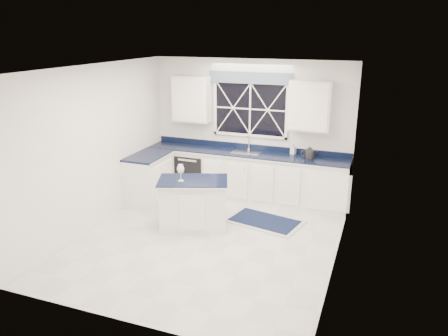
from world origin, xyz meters
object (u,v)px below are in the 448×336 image
at_px(dishwasher, 194,172).
at_px(soap_bottle, 293,149).
at_px(kettle, 309,153).
at_px(faucet, 249,142).
at_px(island, 193,204).
at_px(wine_glass, 181,170).

bearing_deg(dishwasher, soap_bottle, 6.08).
bearing_deg(dishwasher, kettle, 1.21).
height_order(faucet, kettle, faucet).
bearing_deg(faucet, soap_bottle, 1.12).
distance_m(dishwasher, island, 1.75).
bearing_deg(faucet, dishwasher, -169.98).
xyz_separation_m(faucet, kettle, (1.22, -0.15, -0.06)).
distance_m(island, soap_bottle, 2.31).
relative_size(wine_glass, soap_bottle, 1.39).
distance_m(kettle, wine_glass, 2.51).
relative_size(faucet, soap_bottle, 1.52).
distance_m(dishwasher, soap_bottle, 2.10).
xyz_separation_m(faucet, wine_glass, (-0.56, -1.91, -0.06)).
bearing_deg(soap_bottle, dishwasher, -173.92).
bearing_deg(kettle, soap_bottle, 136.60).
height_order(faucet, wine_glass, faucet).
distance_m(island, kettle, 2.39).
height_order(dishwasher, soap_bottle, soap_bottle).
relative_size(dishwasher, soap_bottle, 4.12).
distance_m(faucet, soap_bottle, 0.89).
bearing_deg(wine_glass, dishwasher, 107.47).
xyz_separation_m(faucet, island, (-0.40, -1.79, -0.67)).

